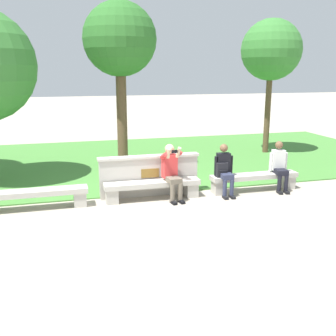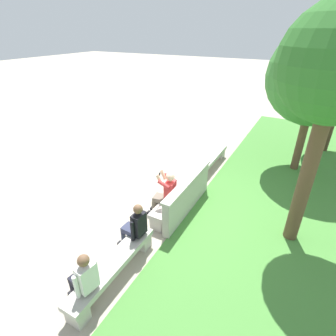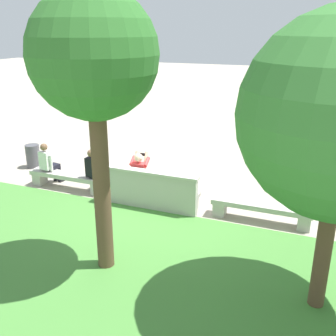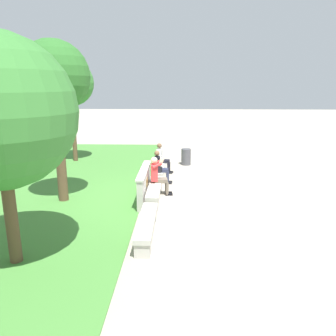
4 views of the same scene
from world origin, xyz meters
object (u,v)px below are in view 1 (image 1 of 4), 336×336
bench_near (152,187)px  person_distant (225,168)px  bench_mid (254,179)px  backpack (221,170)px  person_photographer (171,169)px  person_companion (279,164)px  tree_behind_wall (120,41)px  tree_right_background (271,51)px  bench_main (35,196)px

bench_near → person_distant: size_ratio=1.83×
bench_mid → backpack: bearing=-178.3°
bench_near → person_photographer: 0.63m
person_companion → backpack: 1.59m
bench_near → tree_behind_wall: tree_behind_wall is taller
bench_near → bench_mid: size_ratio=1.00×
bench_near → tree_behind_wall: size_ratio=0.47×
bench_mid → tree_right_background: 6.07m
person_photographer → tree_right_background: tree_right_background is taller
person_distant → tree_right_background: 6.35m
person_companion → bench_near: bearing=178.9°
tree_right_background → backpack: bearing=-129.8°
bench_near → bench_mid: 2.68m
bench_main → person_photographer: (3.13, -0.08, 0.43)m
bench_near → tree_right_background: 7.63m
bench_main → tree_right_background: bearing=28.0°
tree_behind_wall → tree_right_background: 5.75m
bench_mid → tree_right_background: size_ratio=0.48×
bench_near → person_photographer: (0.45, -0.08, 0.43)m
bench_near → backpack: (1.75, -0.03, 0.32)m
bench_near → backpack: 1.78m
bench_main → backpack: 4.45m
person_distant → backpack: bearing=150.3°
backpack → tree_behind_wall: (-2.01, 2.95, 3.20)m
tree_behind_wall → tree_right_background: tree_behind_wall is taller
backpack → tree_right_background: 6.39m
person_companion → tree_right_background: size_ratio=0.26×
person_distant → tree_behind_wall: (-2.08, 2.99, 3.15)m
bench_main → person_distant: 4.52m
bench_mid → person_photographer: person_photographer is taller
person_distant → backpack: person_distant is taller
person_companion → bench_main: bearing=179.4°
backpack → tree_behind_wall: size_ratio=0.09×
bench_main → backpack: (4.43, -0.03, 0.32)m
bench_main → person_companion: size_ratio=1.83×
bench_main → bench_mid: (5.36, 0.00, 0.00)m
backpack → tree_right_background: tree_right_background is taller
bench_main → person_companion: bearing=-0.6°
bench_main → person_photographer: size_ratio=1.75×
bench_main → person_photographer: person_photographer is taller
tree_right_background → person_distant: bearing=-129.0°
bench_main → person_distant: (4.50, -0.07, 0.36)m
backpack → tree_behind_wall: tree_behind_wall is taller
bench_mid → backpack: backpack is taller
person_companion → tree_behind_wall: 5.64m
person_distant → person_companion: same height
bench_main → person_photographer: 3.16m
person_distant → bench_main: bearing=179.2°
bench_main → person_companion: 6.03m
person_companion → backpack: (-1.58, 0.04, -0.05)m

